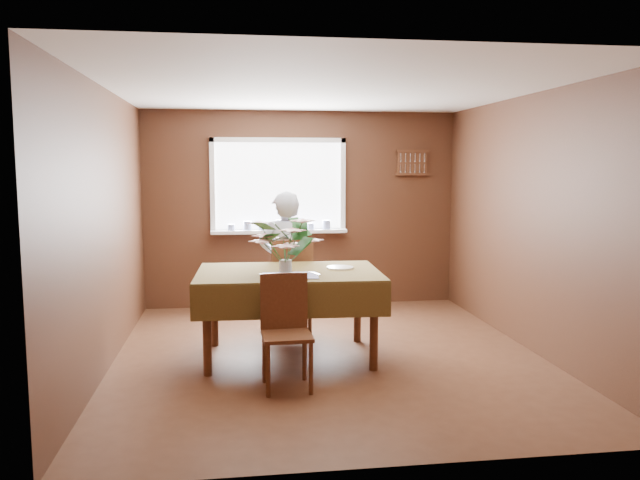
{
  "coord_description": "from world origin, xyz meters",
  "views": [
    {
      "loc": [
        -0.88,
        -5.72,
        1.8
      ],
      "look_at": [
        0.0,
        0.55,
        1.05
      ],
      "focal_mm": 35.0,
      "sensor_mm": 36.0,
      "label": 1
    }
  ],
  "objects": [
    {
      "name": "chair_near",
      "position": [
        -0.47,
        -0.75,
        0.51
      ],
      "size": [
        0.41,
        0.41,
        0.92
      ],
      "rotation": [
        0.0,
        0.0,
        0.04
      ],
      "color": "#58301C",
      "rests_on": "floor"
    },
    {
      "name": "dining_table",
      "position": [
        -0.37,
        0.01,
        0.73
      ],
      "size": [
        1.75,
        1.23,
        0.83
      ],
      "rotation": [
        0.0,
        0.0,
        -0.04
      ],
      "color": "#58301C",
      "rests_on": "floor"
    },
    {
      "name": "wall_front",
      "position": [
        0.0,
        -2.25,
        1.25
      ],
      "size": [
        4.0,
        0.0,
        4.0
      ],
      "primitive_type": "plane",
      "rotation": [
        -1.57,
        0.0,
        0.0
      ],
      "color": "brown",
      "rests_on": "floor"
    },
    {
      "name": "seated_woman",
      "position": [
        -0.34,
        0.79,
        0.77
      ],
      "size": [
        0.58,
        0.4,
        1.54
      ],
      "primitive_type": "imported",
      "rotation": [
        0.0,
        0.0,
        3.19
      ],
      "color": "white",
      "rests_on": "floor"
    },
    {
      "name": "wall_right",
      "position": [
        2.0,
        0.0,
        1.25
      ],
      "size": [
        0.0,
        4.5,
        4.5
      ],
      "primitive_type": "plane",
      "rotation": [
        1.57,
        0.0,
        -1.57
      ],
      "color": "brown",
      "rests_on": "floor"
    },
    {
      "name": "flower_bouquet",
      "position": [
        -0.42,
        -0.25,
        1.15
      ],
      "size": [
        0.58,
        0.58,
        0.5
      ],
      "rotation": [
        0.0,
        0.0,
        -0.43
      ],
      "color": "white",
      "rests_on": "dining_table"
    },
    {
      "name": "window_assembly",
      "position": [
        -0.3,
        2.19,
        1.34
      ],
      "size": [
        1.72,
        0.2,
        1.22
      ],
      "color": "white",
      "rests_on": "wall_back"
    },
    {
      "name": "wall_left",
      "position": [
        -2.0,
        0.0,
        1.25
      ],
      "size": [
        0.0,
        4.5,
        4.5
      ],
      "primitive_type": "plane",
      "rotation": [
        1.57,
        0.0,
        1.57
      ],
      "color": "brown",
      "rests_on": "floor"
    },
    {
      "name": "spoon_rack",
      "position": [
        1.45,
        2.22,
        1.85
      ],
      "size": [
        0.44,
        0.05,
        0.33
      ],
      "color": "#58301C",
      "rests_on": "wall_back"
    },
    {
      "name": "table_knife",
      "position": [
        -0.15,
        -0.18,
        0.84
      ],
      "size": [
        0.09,
        0.19,
        0.0
      ],
      "primitive_type": "cube",
      "rotation": [
        0.0,
        0.0,
        0.38
      ],
      "color": "silver",
      "rests_on": "dining_table"
    },
    {
      "name": "ceiling",
      "position": [
        0.0,
        0.0,
        2.5
      ],
      "size": [
        4.5,
        4.5,
        0.0
      ],
      "primitive_type": "plane",
      "rotation": [
        3.14,
        0.0,
        0.0
      ],
      "color": "white",
      "rests_on": "wall_back"
    },
    {
      "name": "chair_far",
      "position": [
        -0.29,
        0.81,
        0.56
      ],
      "size": [
        0.51,
        0.51,
        1.04
      ],
      "rotation": [
        0.0,
        0.0,
        3.29
      ],
      "color": "#58301C",
      "rests_on": "floor"
    },
    {
      "name": "wall_back",
      "position": [
        0.0,
        2.25,
        1.25
      ],
      "size": [
        4.0,
        0.0,
        4.0
      ],
      "primitive_type": "plane",
      "rotation": [
        1.57,
        0.0,
        0.0
      ],
      "color": "brown",
      "rests_on": "floor"
    },
    {
      "name": "floor",
      "position": [
        0.0,
        0.0,
        0.0
      ],
      "size": [
        4.5,
        4.5,
        0.0
      ],
      "primitive_type": "plane",
      "color": "#4B2A19",
      "rests_on": "ground"
    },
    {
      "name": "side_plate",
      "position": [
        0.13,
        0.1,
        0.83
      ],
      "size": [
        0.29,
        0.29,
        0.01
      ],
      "primitive_type": "cylinder",
      "rotation": [
        0.0,
        0.0,
        0.11
      ],
      "color": "white",
      "rests_on": "dining_table"
    }
  ]
}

